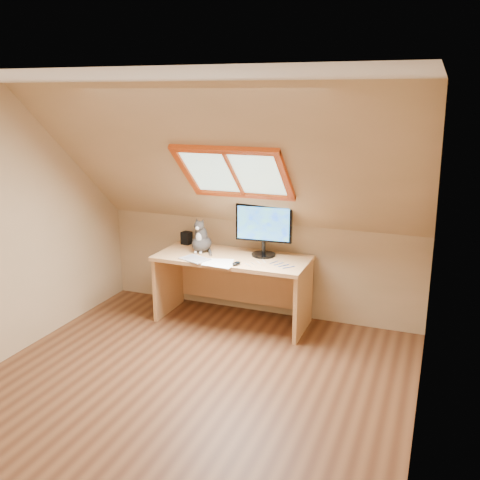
% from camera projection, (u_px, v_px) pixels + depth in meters
% --- Properties ---
extents(ground, '(3.50, 3.50, 0.00)m').
position_uv_depth(ground, '(187.00, 389.00, 4.33)').
color(ground, brown).
rests_on(ground, ground).
extents(room_shell, '(3.52, 3.52, 2.41)m').
position_uv_depth(room_shell, '(176.00, 219.00, 3.87)').
color(room_shell, tan).
rests_on(room_shell, ground).
extents(desk, '(1.56, 0.68, 0.71)m').
position_uv_depth(desk, '(235.00, 275.00, 5.56)').
color(desk, tan).
rests_on(desk, ground).
extents(monitor, '(0.58, 0.24, 0.53)m').
position_uv_depth(monitor, '(264.00, 227.00, 5.37)').
color(monitor, black).
rests_on(monitor, desk).
extents(cat, '(0.20, 0.24, 0.37)m').
position_uv_depth(cat, '(201.00, 240.00, 5.57)').
color(cat, '#46413E').
rests_on(cat, desk).
extents(desk_speaker, '(0.11, 0.11, 0.14)m').
position_uv_depth(desk_speaker, '(187.00, 238.00, 5.87)').
color(desk_speaker, black).
rests_on(desk_speaker, desk).
extents(graphics_tablet, '(0.33, 0.28, 0.01)m').
position_uv_depth(graphics_tablet, '(195.00, 259.00, 5.33)').
color(graphics_tablet, '#B2B2B7').
rests_on(graphics_tablet, desk).
extents(mouse, '(0.09, 0.12, 0.03)m').
position_uv_depth(mouse, '(236.00, 263.00, 5.16)').
color(mouse, black).
rests_on(mouse, desk).
extents(papers, '(0.33, 0.27, 0.00)m').
position_uv_depth(papers, '(216.00, 263.00, 5.23)').
color(papers, white).
rests_on(papers, desk).
extents(cables, '(0.51, 0.26, 0.01)m').
position_uv_depth(cables, '(271.00, 264.00, 5.17)').
color(cables, silver).
rests_on(cables, desk).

